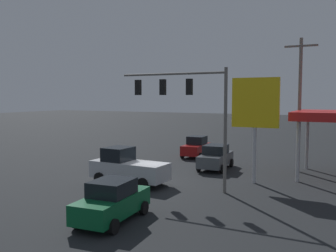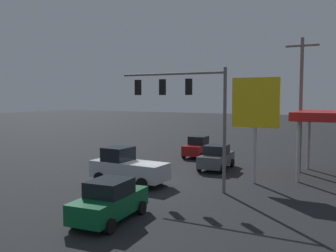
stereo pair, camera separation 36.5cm
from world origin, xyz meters
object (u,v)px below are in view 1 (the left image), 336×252
(pickup_parked, at_px, (127,167))
(utility_pole, at_px, (300,102))
(price_sign, at_px, (255,107))
(sedan_far, at_px, (216,157))
(sedan_waiting, at_px, (112,201))
(traffic_signal_assembly, at_px, (186,100))
(hatchback_crossing, at_px, (196,147))

(pickup_parked, bearing_deg, utility_pole, -132.83)
(price_sign, distance_m, sedan_far, 6.63)
(utility_pole, distance_m, price_sign, 5.67)
(sedan_waiting, height_order, pickup_parked, pickup_parked)
(traffic_signal_assembly, distance_m, price_sign, 4.85)
(traffic_signal_assembly, bearing_deg, sedan_far, -86.54)
(utility_pole, xyz_separation_m, pickup_parked, (9.41, 9.36, -4.24))
(traffic_signal_assembly, xyz_separation_m, sedan_far, (0.41, -6.69, -4.60))
(utility_pole, bearing_deg, traffic_signal_assembly, 57.08)
(traffic_signal_assembly, relative_size, hatchback_crossing, 1.93)
(price_sign, xyz_separation_m, sedan_waiting, (3.94, 10.60, -4.15))
(utility_pole, height_order, sedan_far, utility_pole)
(hatchback_crossing, bearing_deg, utility_pole, 70.82)
(sedan_waiting, bearing_deg, sedan_far, 175.40)
(utility_pole, bearing_deg, hatchback_crossing, -17.01)
(hatchback_crossing, bearing_deg, pickup_parked, -0.90)
(sedan_far, distance_m, pickup_parked, 8.21)
(traffic_signal_assembly, relative_size, pickup_parked, 1.42)
(utility_pole, distance_m, hatchback_crossing, 11.05)
(utility_pole, relative_size, sedan_far, 2.25)
(traffic_signal_assembly, height_order, sedan_waiting, traffic_signal_assembly)
(pickup_parked, bearing_deg, traffic_signal_assembly, -166.46)
(sedan_far, bearing_deg, utility_pole, 104.39)
(sedan_waiting, height_order, hatchback_crossing, hatchback_crossing)
(utility_pole, xyz_separation_m, hatchback_crossing, (9.69, -2.96, -4.41))
(utility_pole, bearing_deg, price_sign, 68.71)
(sedan_waiting, relative_size, sedan_far, 1.01)
(traffic_signal_assembly, height_order, price_sign, traffic_signal_assembly)
(hatchback_crossing, bearing_deg, traffic_signal_assembly, 17.43)
(pickup_parked, bearing_deg, sedan_waiting, 120.00)
(utility_pole, height_order, sedan_waiting, utility_pole)
(utility_pole, distance_m, pickup_parked, 13.94)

